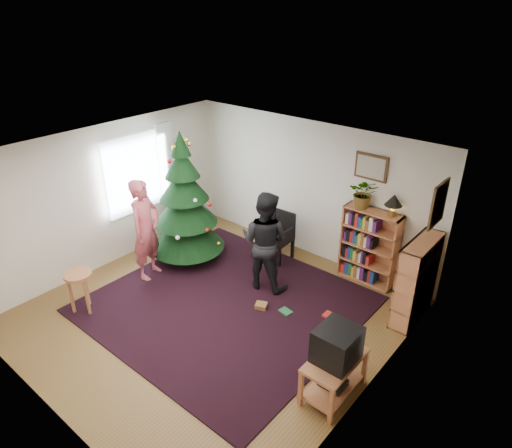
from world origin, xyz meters
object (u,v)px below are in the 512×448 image
Objects in this scene: picture_back at (371,167)px; table_lamp at (394,202)px; crt_tv at (337,345)px; stool at (79,282)px; bookshelf_back at (369,246)px; tv_stand at (334,373)px; potted_plant at (364,193)px; armchair at (280,234)px; bookshelf_right at (416,280)px; person_standing at (146,230)px; christmas_tree at (185,209)px; picture_right at (439,204)px; person_by_chair at (265,241)px.

table_lamp is at bearing -15.23° from picture_back.
stool is (-3.79, -1.04, -0.24)m from crt_tv.
bookshelf_back is 0.93m from table_lamp.
potted_plant is at bearing 113.13° from tv_stand.
tv_stand is (1.07, -2.65, -1.63)m from picture_back.
picture_back is 4.80m from stool.
picture_back is at bearing 15.70° from armchair.
table_lamp is (3.22, 3.56, 1.02)m from stool.
bookshelf_right is (0.99, -0.48, 0.00)m from bookshelf_back.
person_standing is at bearing -138.93° from picture_back.
table_lamp is (0.50, 0.00, -0.00)m from potted_plant.
christmas_tree is 1.76m from armchair.
picture_right is 2.27m from crt_tv.
tv_stand is at bearing 15.36° from stool.
picture_right is at bearing -23.93° from potted_plant.
picture_back is at bearing -139.32° from person_by_chair.
potted_plant reaches higher than person_standing.
bookshelf_right is 2.35m from person_by_chair.
crt_tv is 0.28× the size of person_standing.
bookshelf_back is at bearing -34.60° from picture_back.
bookshelf_back is 1.75m from person_by_chair.
crt_tv is 2.45m from person_by_chair.
armchair is 0.51× the size of person_standing.
armchair is at bearing 174.60° from picture_right.
crt_tv is 2.69m from table_lamp.
stool is at bearing -127.38° from potted_plant.
potted_plant is at bearing 180.00° from bookshelf_back.
crt_tv is at bearing -44.22° from armchair.
person_by_chair is (0.38, -0.91, 0.37)m from armchair.
picture_right reaches higher than armchair.
armchair is at bearing -168.26° from bookshelf_back.
picture_right is 0.34× the size of person_standing.
crt_tv is (3.71, -1.06, -0.24)m from christmas_tree.
person_by_chair is at bearing -134.41° from bookshelf_back.
tv_stand is (3.72, -1.06, -0.68)m from christmas_tree.
christmas_tree is at bearing -5.39° from person_by_chair.
person_by_chair reaches higher than crt_tv.
tv_stand is 2.34× the size of table_lamp.
person_standing reaches higher than crt_tv.
table_lamp is at bearing 47.87° from stool.
table_lamp is at bearing 24.80° from christmas_tree.
picture_right is 1.51m from potted_plant.
potted_plant is at bearing 52.62° from stool.
potted_plant is (-0.20, 0.00, 0.89)m from bookshelf_back.
person_standing is (-3.93, -1.78, 0.22)m from bookshelf_right.
person_standing is 3.61m from potted_plant.
tv_stand is at bearing -70.83° from bookshelf_back.
potted_plant is at bearing 10.64° from armchair.
bookshelf_right is at bearing 139.64° from picture_right.
bookshelf_back is 2.68m from tv_stand.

